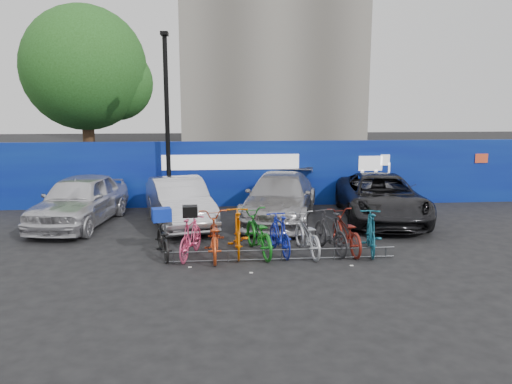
{
  "coord_description": "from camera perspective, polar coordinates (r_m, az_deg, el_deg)",
  "views": [
    {
      "loc": [
        -1.58,
        -12.13,
        3.81
      ],
      "look_at": [
        -0.41,
        2.0,
        1.24
      ],
      "focal_mm": 35.0,
      "sensor_mm": 36.0,
      "label": 1
    }
  ],
  "objects": [
    {
      "name": "tree",
      "position": [
        22.82,
        -18.38,
        12.94
      ],
      "size": [
        5.4,
        5.2,
        7.8
      ],
      "color": "#382314",
      "rests_on": "ground"
    },
    {
      "name": "cargo_crate",
      "position": [
        12.52,
        -10.74,
        -2.57
      ],
      "size": [
        0.52,
        0.45,
        0.32
      ],
      "primitive_type": "cube",
      "rotation": [
        0.0,
        0.0,
        0.25
      ],
      "color": "#0D2AB1",
      "rests_on": "bike_0"
    },
    {
      "name": "bike_4",
      "position": [
        12.63,
        0.22,
        -4.7
      ],
      "size": [
        1.14,
        2.19,
        1.09
      ],
      "primitive_type": "imported",
      "rotation": [
        0.0,
        0.0,
        3.35
      ],
      "color": "#136D19",
      "rests_on": "ground"
    },
    {
      "name": "ground",
      "position": [
        12.81,
        2.58,
        -7.03
      ],
      "size": [
        100.0,
        100.0,
        0.0
      ],
      "primitive_type": "plane",
      "color": "black",
      "rests_on": "ground"
    },
    {
      "name": "hoarding",
      "position": [
        18.38,
        0.26,
        2.13
      ],
      "size": [
        22.0,
        0.18,
        2.4
      ],
      "color": "navy",
      "rests_on": "ground"
    },
    {
      "name": "car_0",
      "position": [
        16.47,
        -19.5,
        -0.86
      ],
      "size": [
        2.58,
        4.9,
        1.59
      ],
      "primitive_type": "imported",
      "rotation": [
        0.0,
        0.0,
        -0.16
      ],
      "color": "silver",
      "rests_on": "ground"
    },
    {
      "name": "bike_1",
      "position": [
        12.45,
        -7.48,
        -5.14
      ],
      "size": [
        0.91,
        1.79,
        1.04
      ],
      "primitive_type": "imported",
      "rotation": [
        0.0,
        0.0,
        2.89
      ],
      "color": "#DE4170",
      "rests_on": "ground"
    },
    {
      "name": "bike_0",
      "position": [
        12.67,
        -10.64,
        -5.27
      ],
      "size": [
        0.98,
        1.81,
        0.9
      ],
      "primitive_type": "imported",
      "rotation": [
        0.0,
        0.0,
        3.37
      ],
      "color": "black",
      "rests_on": "ground"
    },
    {
      "name": "car_1",
      "position": [
        15.77,
        -8.77,
        -1.12
      ],
      "size": [
        2.61,
        4.65,
        1.45
      ],
      "primitive_type": "imported",
      "rotation": [
        0.0,
        0.0,
        0.26
      ],
      "color": "silver",
      "rests_on": "ground"
    },
    {
      "name": "bike_9",
      "position": [
        13.02,
        13.0,
        -4.5
      ],
      "size": [
        0.88,
        1.89,
        1.09
      ],
      "primitive_type": "imported",
      "rotation": [
        0.0,
        0.0,
        2.93
      ],
      "color": "#125165",
      "rests_on": "ground"
    },
    {
      "name": "bike_7",
      "position": [
        12.89,
        8.49,
        -4.48
      ],
      "size": [
        0.94,
        1.91,
        1.1
      ],
      "primitive_type": "imported",
      "rotation": [
        0.0,
        0.0,
        3.38
      ],
      "color": "#27272A",
      "rests_on": "ground"
    },
    {
      "name": "bike_6",
      "position": [
        12.72,
        5.81,
        -4.86
      ],
      "size": [
        0.92,
        1.98,
        1.0
      ],
      "primitive_type": "imported",
      "rotation": [
        0.0,
        0.0,
        3.28
      ],
      "color": "#AAADB2",
      "rests_on": "ground"
    },
    {
      "name": "bike_2",
      "position": [
        12.43,
        -4.87,
        -5.01
      ],
      "size": [
        0.76,
        2.07,
        1.08
      ],
      "primitive_type": "imported",
      "rotation": [
        0.0,
        0.0,
        3.16
      ],
      "color": "#BB3F18",
      "rests_on": "ground"
    },
    {
      "name": "cargo_topcase",
      "position": [
        12.3,
        -7.55,
        -2.2
      ],
      "size": [
        0.38,
        0.35,
        0.27
      ],
      "primitive_type": "cube",
      "rotation": [
        0.0,
        0.0,
        0.06
      ],
      "color": "black",
      "rests_on": "bike_1"
    },
    {
      "name": "car_3",
      "position": [
        16.73,
        14.07,
        -0.62
      ],
      "size": [
        3.13,
        5.59,
        1.48
      ],
      "primitive_type": "imported",
      "rotation": [
        0.0,
        0.0,
        -0.13
      ],
      "color": "black",
      "rests_on": "ground"
    },
    {
      "name": "lamppost",
      "position": [
        17.61,
        -10.13,
        8.37
      ],
      "size": [
        0.25,
        0.5,
        6.11
      ],
      "color": "black",
      "rests_on": "ground"
    },
    {
      "name": "bike_rack",
      "position": [
        12.2,
        2.94,
        -7.14
      ],
      "size": [
        5.6,
        0.03,
        0.3
      ],
      "color": "#595B60",
      "rests_on": "ground"
    },
    {
      "name": "car_2",
      "position": [
        16.19,
        2.74,
        -0.64
      ],
      "size": [
        3.36,
        5.51,
        1.49
      ],
      "primitive_type": "imported",
      "rotation": [
        0.0,
        0.0,
        -0.26
      ],
      "color": "#9B9A9F",
      "rests_on": "ground"
    },
    {
      "name": "bike_8",
      "position": [
        13.04,
        10.23,
        -4.52
      ],
      "size": [
        0.9,
        2.03,
        1.03
      ],
      "primitive_type": "imported",
      "rotation": [
        0.0,
        0.0,
        3.25
      ],
      "color": "maroon",
      "rests_on": "ground"
    },
    {
      "name": "bike_5",
      "position": [
        12.64,
        2.72,
        -4.81
      ],
      "size": [
        0.77,
        1.79,
        1.04
      ],
      "primitive_type": "imported",
      "rotation": [
        0.0,
        0.0,
        3.31
      ],
      "color": "#1321A2",
      "rests_on": "ground"
    },
    {
      "name": "bike_3",
      "position": [
        12.61,
        -2.1,
        -4.58
      ],
      "size": [
        0.58,
        1.94,
        1.16
      ],
      "primitive_type": "imported",
      "rotation": [
        0.0,
        0.0,
        3.12
      ],
      "color": "#DA5E02",
      "rests_on": "ground"
    }
  ]
}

